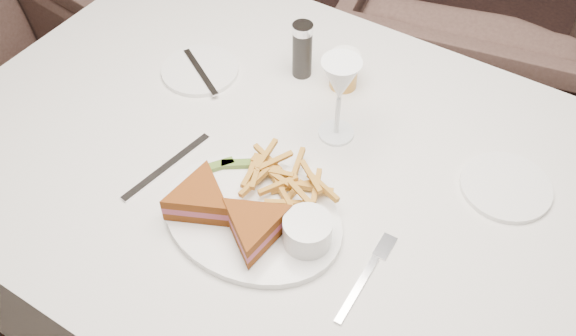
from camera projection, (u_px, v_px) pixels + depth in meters
The scene contains 4 objects.
ground at pixel (389, 332), 1.77m from camera, with size 5.00×5.00×0.00m, color black.
table at pixel (301, 278), 1.45m from camera, with size 1.38×0.92×0.75m, color silver.
chair_far at pixel (469, 49), 2.00m from camera, with size 0.70×0.66×0.72m, color #47322C.
table_setting at pixel (282, 170), 1.11m from camera, with size 0.81×0.59×0.18m.
Camera 1 is at (0.23, -0.83, 1.63)m, focal length 40.00 mm.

